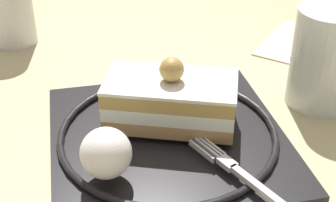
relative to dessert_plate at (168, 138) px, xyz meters
name	(u,v)px	position (x,y,z in m)	size (l,w,h in m)	color
ground_plane	(184,129)	(-0.02, -0.02, -0.01)	(2.40, 2.40, 0.00)	tan
dessert_plate	(168,138)	(0.00, 0.00, 0.00)	(0.21, 0.21, 0.02)	black
cake_slice	(171,100)	(-0.01, -0.01, 0.03)	(0.13, 0.10, 0.06)	tan
whipped_cream_dollop	(106,153)	(0.06, 0.05, 0.03)	(0.04, 0.04, 0.04)	white
fork	(239,172)	(-0.04, 0.07, 0.01)	(0.05, 0.11, 0.00)	silver
drink_glass_near	(324,64)	(-0.17, -0.04, 0.04)	(0.07, 0.07, 0.10)	white
drink_glass_far	(10,6)	(0.15, -0.26, 0.04)	(0.06, 0.06, 0.11)	white
folded_napkin	(294,42)	(-0.20, -0.18, -0.01)	(0.12, 0.07, 0.00)	beige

